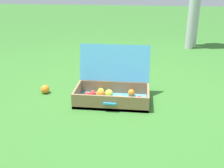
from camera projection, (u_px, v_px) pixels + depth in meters
The scene contains 3 objects.
ground_plane at pixel (123, 101), 2.45m from camera, with size 16.00×16.00×0.00m, color #336B28.
open_suitcase at pixel (113, 89), 2.43m from camera, with size 0.65×0.46×0.47m.
stray_ball_on_grass at pixel (45, 89), 2.59m from camera, with size 0.08×0.08×0.08m, color orange.
Camera 1 is at (0.15, -2.21, 1.07)m, focal length 43.26 mm.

